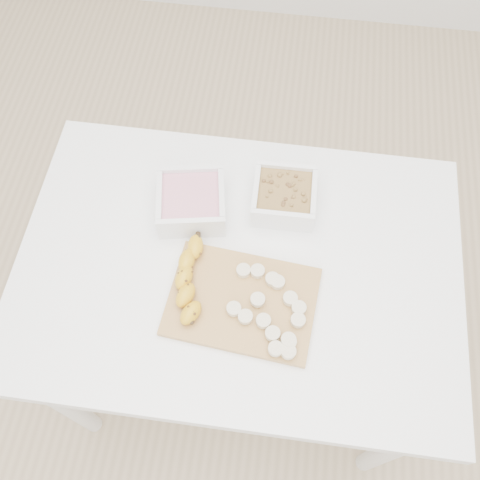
# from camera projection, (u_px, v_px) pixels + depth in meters

# --- Properties ---
(ground) EXTENTS (3.50, 3.50, 0.00)m
(ground) POSITION_uv_depth(u_px,v_px,m) (239.00, 355.00, 1.86)
(ground) COLOR #C6AD89
(ground) RESTS_ON ground
(table) EXTENTS (1.00, 0.70, 0.75)m
(table) POSITION_uv_depth(u_px,v_px,m) (238.00, 281.00, 1.28)
(table) COLOR white
(table) RESTS_ON ground
(bowl_yogurt) EXTENTS (0.18, 0.18, 0.07)m
(bowl_yogurt) POSITION_uv_depth(u_px,v_px,m) (191.00, 201.00, 1.23)
(bowl_yogurt) COLOR white
(bowl_yogurt) RESTS_ON table
(bowl_granola) EXTENTS (0.15, 0.15, 0.07)m
(bowl_granola) POSITION_uv_depth(u_px,v_px,m) (284.00, 196.00, 1.24)
(bowl_granola) COLOR white
(bowl_granola) RESTS_ON table
(cutting_board) EXTENTS (0.33, 0.25, 0.01)m
(cutting_board) POSITION_uv_depth(u_px,v_px,m) (242.00, 301.00, 1.15)
(cutting_board) COLOR #AC8248
(cutting_board) RESTS_ON table
(banana) EXTENTS (0.07, 0.21, 0.03)m
(banana) POSITION_uv_depth(u_px,v_px,m) (190.00, 281.00, 1.14)
(banana) COLOR gold
(banana) RESTS_ON cutting_board
(banana_slices) EXTENTS (0.17, 0.20, 0.02)m
(banana_slices) POSITION_uv_depth(u_px,v_px,m) (272.00, 311.00, 1.12)
(banana_slices) COLOR beige
(banana_slices) RESTS_ON cutting_board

